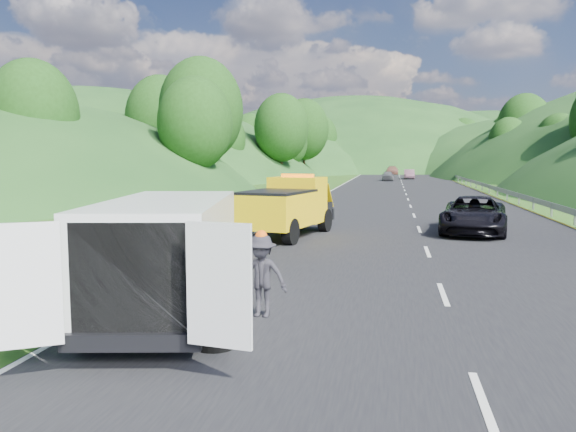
% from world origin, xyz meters
% --- Properties ---
extents(ground, '(320.00, 320.00, 0.00)m').
position_xyz_m(ground, '(0.00, 0.00, 0.00)').
color(ground, '#38661E').
rests_on(ground, ground).
extents(road_surface, '(14.00, 200.00, 0.02)m').
position_xyz_m(road_surface, '(3.00, 40.00, 0.01)').
color(road_surface, black).
rests_on(road_surface, ground).
extents(guardrail, '(0.06, 140.00, 1.52)m').
position_xyz_m(guardrail, '(10.30, 52.50, 0.00)').
color(guardrail, gray).
rests_on(guardrail, ground).
extents(tree_line_left, '(14.00, 140.00, 14.00)m').
position_xyz_m(tree_line_left, '(-19.00, 60.00, 0.00)').
color(tree_line_left, '#204E17').
rests_on(tree_line_left, ground).
extents(tree_line_right, '(14.00, 140.00, 14.00)m').
position_xyz_m(tree_line_right, '(23.00, 60.00, 0.00)').
color(tree_line_right, '#204E17').
rests_on(tree_line_right, ground).
extents(hills_backdrop, '(201.00, 288.60, 44.00)m').
position_xyz_m(hills_backdrop, '(6.50, 134.70, 0.00)').
color(hills_backdrop, '#2D5B23').
rests_on(hills_backdrop, ground).
extents(tow_truck, '(3.26, 6.14, 2.51)m').
position_xyz_m(tow_truck, '(-2.34, 6.86, 1.23)').
color(tow_truck, black).
rests_on(tow_truck, ground).
extents(white_van, '(4.11, 7.12, 2.38)m').
position_xyz_m(white_van, '(-2.56, -4.87, 1.35)').
color(white_van, black).
rests_on(white_van, ground).
extents(woman, '(0.55, 0.67, 1.60)m').
position_xyz_m(woman, '(-3.76, 0.92, 0.00)').
color(woman, silver).
rests_on(woman, ground).
extents(child, '(0.63, 0.66, 1.07)m').
position_xyz_m(child, '(-2.37, -0.13, 0.00)').
color(child, tan).
rests_on(child, ground).
extents(worker, '(1.13, 0.72, 1.66)m').
position_xyz_m(worker, '(-0.75, -4.55, 0.00)').
color(worker, black).
rests_on(worker, ground).
extents(suitcase, '(0.40, 0.27, 0.60)m').
position_xyz_m(suitcase, '(-5.20, 1.19, 0.30)').
color(suitcase, '#68634E').
rests_on(suitcase, ground).
extents(spare_tire, '(0.73, 0.73, 0.20)m').
position_xyz_m(spare_tire, '(-1.12, -6.46, 0.00)').
color(spare_tire, black).
rests_on(spare_tire, ground).
extents(passing_suv, '(3.43, 5.88, 1.54)m').
position_xyz_m(passing_suv, '(5.19, 9.21, 0.00)').
color(passing_suv, black).
rests_on(passing_suv, ground).
extents(dist_car_a, '(1.55, 3.86, 1.31)m').
position_xyz_m(dist_car_a, '(1.20, 62.28, 0.00)').
color(dist_car_a, '#48494C').
rests_on(dist_car_a, ground).
extents(dist_car_b, '(1.47, 4.23, 1.39)m').
position_xyz_m(dist_car_b, '(4.25, 68.99, 0.00)').
color(dist_car_b, '#63424F').
rests_on(dist_car_b, ground).
extents(dist_car_c, '(2.14, 5.26, 1.53)m').
position_xyz_m(dist_car_c, '(1.81, 90.02, 0.00)').
color(dist_car_c, brown).
rests_on(dist_car_c, ground).
extents(dist_car_d, '(1.55, 3.86, 1.31)m').
position_xyz_m(dist_car_d, '(4.59, 112.09, 0.00)').
color(dist_car_d, slate).
rests_on(dist_car_d, ground).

